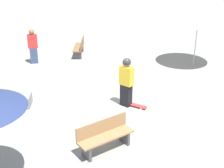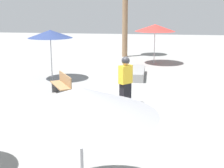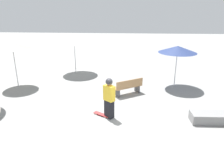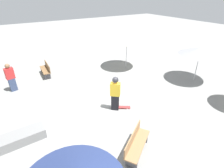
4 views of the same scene
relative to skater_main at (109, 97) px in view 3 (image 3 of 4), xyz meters
The scene contains 7 objects.
ground_plane 1.23m from the skater_main, 113.80° to the right, with size 60.00×60.00×0.00m, color gray.
skater_main is the anchor object (origin of this frame).
skateboard 0.95m from the skater_main, 67.80° to the left, with size 0.60×0.78×0.07m.
bench_near 2.76m from the skater_main, 17.06° to the right, with size 1.24×1.58×0.85m.
shade_umbrella_white 7.01m from the skater_main, 24.32° to the left, with size 2.32×2.32×2.43m.
shade_umbrella_tan 6.72m from the skater_main, 58.67° to the left, with size 1.91×1.91×2.53m.
shade_umbrella_navy 5.39m from the skater_main, 41.29° to the right, with size 2.09×2.09×2.38m.
Camera 3 is at (-7.84, 0.06, 4.45)m, focal length 35.00 mm.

